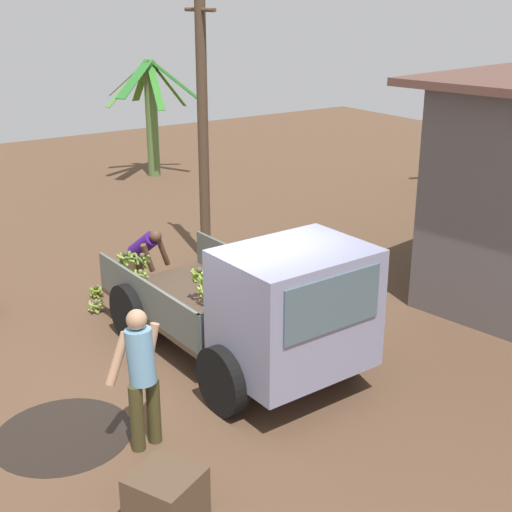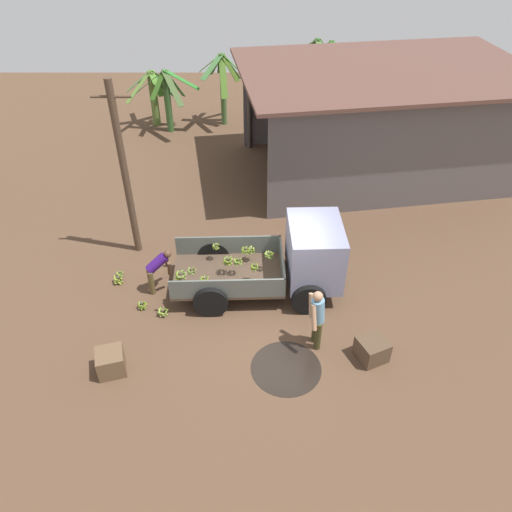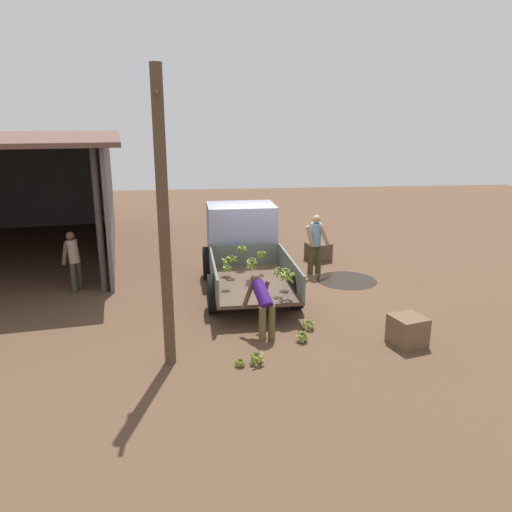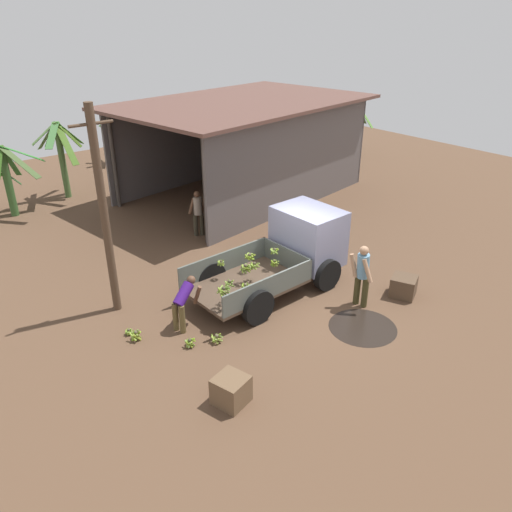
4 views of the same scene
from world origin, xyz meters
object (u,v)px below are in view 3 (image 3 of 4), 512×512
(banana_bunch_on_ground_3, at_px, (308,324))
(banana_bunch_on_ground_0, at_px, (302,336))
(cargo_truck, at_px, (243,243))
(wooden_crate_0, at_px, (408,330))
(person_bystander_near_shed, at_px, (73,258))
(wooden_crate_1, at_px, (318,252))
(person_worker_loading, at_px, (262,302))
(banana_bunch_on_ground_1, at_px, (240,362))
(utility_pole, at_px, (164,221))
(person_foreground_visitor, at_px, (315,241))
(banana_bunch_on_ground_2, at_px, (257,358))

(banana_bunch_on_ground_3, bearing_deg, banana_bunch_on_ground_0, 156.85)
(cargo_truck, distance_m, wooden_crate_0, 5.16)
(person_bystander_near_shed, distance_m, banana_bunch_on_ground_3, 6.16)
(wooden_crate_1, bearing_deg, banana_bunch_on_ground_3, 164.69)
(person_worker_loading, height_order, wooden_crate_1, person_worker_loading)
(cargo_truck, xyz_separation_m, banana_bunch_on_ground_1, (-4.80, 0.47, -0.94))
(banana_bunch_on_ground_0, xyz_separation_m, banana_bunch_on_ground_3, (0.56, -0.24, 0.00))
(person_worker_loading, bearing_deg, wooden_crate_0, -122.84)
(person_worker_loading, bearing_deg, wooden_crate_1, -43.54)
(utility_pole, relative_size, banana_bunch_on_ground_3, 17.63)
(person_bystander_near_shed, height_order, banana_bunch_on_ground_1, person_bystander_near_shed)
(banana_bunch_on_ground_3, bearing_deg, wooden_crate_1, -15.31)
(cargo_truck, relative_size, banana_bunch_on_ground_3, 15.35)
(utility_pole, xyz_separation_m, wooden_crate_1, (6.13, -4.12, -2.31))
(person_foreground_visitor, bearing_deg, cargo_truck, -89.12)
(banana_bunch_on_ground_2, distance_m, wooden_crate_1, 6.90)
(utility_pole, relative_size, person_bystander_near_shed, 3.31)
(cargo_truck, bearing_deg, banana_bunch_on_ground_0, -170.20)
(person_bystander_near_shed, height_order, wooden_crate_0, person_bystander_near_shed)
(wooden_crate_1, bearing_deg, banana_bunch_on_ground_0, 163.87)
(banana_bunch_on_ground_0, relative_size, banana_bunch_on_ground_1, 1.32)
(utility_pole, distance_m, banana_bunch_on_ground_1, 2.79)
(banana_bunch_on_ground_0, bearing_deg, banana_bunch_on_ground_2, 129.78)
(banana_bunch_on_ground_1, bearing_deg, cargo_truck, -5.63)
(banana_bunch_on_ground_2, height_order, wooden_crate_1, wooden_crate_1)
(utility_pole, relative_size, wooden_crate_0, 8.48)
(banana_bunch_on_ground_0, bearing_deg, banana_bunch_on_ground_3, -23.15)
(cargo_truck, xyz_separation_m, banana_bunch_on_ground_2, (-4.77, 0.17, -0.89))
(banana_bunch_on_ground_1, distance_m, wooden_crate_1, 7.04)
(banana_bunch_on_ground_3, bearing_deg, utility_pole, 112.30)
(wooden_crate_0, bearing_deg, wooden_crate_1, 3.68)
(person_bystander_near_shed, height_order, banana_bunch_on_ground_2, person_bystander_near_shed)
(wooden_crate_1, bearing_deg, utility_pole, 146.10)
(banana_bunch_on_ground_2, height_order, banana_bunch_on_ground_3, banana_bunch_on_ground_2)
(banana_bunch_on_ground_1, xyz_separation_m, wooden_crate_1, (6.42, -2.90, 0.18))
(person_foreground_visitor, height_order, banana_bunch_on_ground_0, person_foreground_visitor)
(banana_bunch_on_ground_2, bearing_deg, banana_bunch_on_ground_3, -41.59)
(utility_pole, height_order, wooden_crate_1, utility_pole)
(banana_bunch_on_ground_2, bearing_deg, cargo_truck, -2.07)
(banana_bunch_on_ground_1, xyz_separation_m, banana_bunch_on_ground_3, (1.41, -1.53, 0.04))
(person_worker_loading, relative_size, banana_bunch_on_ground_3, 4.26)
(cargo_truck, xyz_separation_m, banana_bunch_on_ground_0, (-3.94, -0.82, -0.91))
(person_bystander_near_shed, bearing_deg, banana_bunch_on_ground_1, 154.77)
(banana_bunch_on_ground_0, xyz_separation_m, wooden_crate_1, (5.56, -1.61, 0.15))
(utility_pole, height_order, person_worker_loading, utility_pole)
(person_bystander_near_shed, xyz_separation_m, banana_bunch_on_ground_1, (-4.41, -3.80, -0.76))
(cargo_truck, height_order, wooden_crate_0, cargo_truck)
(person_foreground_visitor, xyz_separation_m, wooden_crate_1, (1.27, -0.40, -0.66))
(wooden_crate_0, relative_size, wooden_crate_1, 0.96)
(cargo_truck, height_order, utility_pole, utility_pole)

